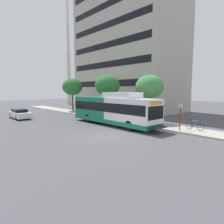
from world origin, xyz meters
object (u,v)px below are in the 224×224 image
at_px(street_tree_mid_block, 107,86).
at_px(parked_car_far_lane, 20,114).
at_px(bicycle_parked, 195,126).
at_px(transit_bus, 113,110).
at_px(street_tree_near_stop, 149,87).
at_px(street_tree_far_block, 72,87).
at_px(bus_stop_sign_pole, 180,114).

relative_size(street_tree_mid_block, parked_car_far_lane, 1.32).
bearing_deg(bicycle_parked, transit_bus, 113.08).
bearing_deg(bicycle_parked, street_tree_near_stop, 83.36).
xyz_separation_m(transit_bus, street_tree_far_block, (3.97, 15.29, 2.75)).
xyz_separation_m(street_tree_far_block, parked_car_far_lane, (-10.18, -3.16, -3.79)).
height_order(bus_stop_sign_pole, parked_car_far_lane, bus_stop_sign_pole).
relative_size(transit_bus, parked_car_far_lane, 2.72).
bearing_deg(bus_stop_sign_pole, street_tree_mid_block, 80.93).
relative_size(bicycle_parked, parked_car_far_lane, 0.39).
distance_m(bus_stop_sign_pole, parked_car_far_lane, 20.83).
bearing_deg(street_tree_far_block, parked_car_far_lane, -162.78).
distance_m(bus_stop_sign_pole, street_tree_near_stop, 6.01).
bearing_deg(street_tree_mid_block, bus_stop_sign_pole, -99.07).
xyz_separation_m(bus_stop_sign_pole, street_tree_mid_block, (2.01, 12.61, 2.88)).
bearing_deg(street_tree_mid_block, bicycle_parked, -93.11).
relative_size(street_tree_near_stop, street_tree_far_block, 0.94).
relative_size(transit_bus, street_tree_near_stop, 2.22).
bearing_deg(street_tree_mid_block, street_tree_far_block, 90.48).
bearing_deg(bus_stop_sign_pole, street_tree_near_stop, 68.71).
xyz_separation_m(transit_bus, bus_stop_sign_pole, (2.03, -6.97, -0.05)).
bearing_deg(bicycle_parked, street_tree_far_block, 88.39).
relative_size(street_tree_mid_block, street_tree_far_block, 1.02).
height_order(street_tree_mid_block, street_tree_far_block, street_tree_mid_block).
bearing_deg(street_tree_near_stop, bicycle_parked, -96.64).
bearing_deg(street_tree_near_stop, transit_bus, 154.38).
distance_m(transit_bus, street_tree_far_block, 16.04).
bearing_deg(parked_car_far_lane, street_tree_far_block, 17.22).
relative_size(transit_bus, bicycle_parked, 6.96).
height_order(transit_bus, street_tree_near_stop, street_tree_near_stop).
bearing_deg(bicycle_parked, parked_car_far_lane, 115.57).
relative_size(transit_bus, street_tree_mid_block, 2.06).
bearing_deg(street_tree_mid_block, parked_car_far_lane, 147.67).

